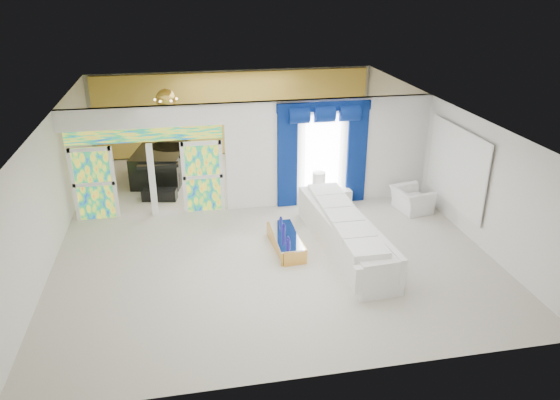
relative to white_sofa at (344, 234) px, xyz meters
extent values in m
plane|color=#B7AF9E|center=(-1.71, 1.94, -0.41)|extent=(12.00, 12.00, 0.00)
cube|color=white|center=(0.44, 2.94, 1.09)|extent=(5.70, 0.18, 3.00)
cube|color=white|center=(-4.56, 2.94, 2.31)|extent=(4.30, 0.18, 0.55)
cube|color=#994C3F|center=(-5.98, 2.94, 0.59)|extent=(0.95, 0.04, 2.00)
cube|color=#994C3F|center=(-3.13, 2.94, 0.59)|extent=(0.95, 0.04, 2.00)
cube|color=#994C3F|center=(-4.56, 2.94, 1.84)|extent=(4.00, 0.05, 0.35)
cube|color=white|center=(0.19, 2.84, 1.04)|extent=(1.00, 0.02, 2.30)
cube|color=#031247|center=(-0.81, 2.81, 0.99)|extent=(0.55, 0.10, 2.80)
cube|color=#031247|center=(1.19, 2.81, 0.99)|extent=(0.55, 0.10, 2.80)
cube|color=#031247|center=(0.19, 2.81, 2.41)|extent=(2.60, 0.12, 0.25)
cube|color=white|center=(3.23, 0.94, 1.14)|extent=(0.04, 2.70, 1.90)
cube|color=gold|center=(-1.71, 7.84, 1.09)|extent=(9.70, 0.12, 2.90)
cube|color=white|center=(0.00, 0.00, 0.00)|extent=(1.25, 4.40, 0.83)
cube|color=gold|center=(-1.35, 0.30, -0.23)|extent=(0.67, 1.68, 0.37)
cube|color=white|center=(0.36, 2.64, -0.20)|extent=(1.30, 0.48, 0.43)
cylinder|color=silver|center=(0.06, 2.64, 0.30)|extent=(0.36, 0.36, 0.58)
imported|color=white|center=(2.52, 1.84, -0.08)|extent=(1.05, 1.15, 0.66)
cube|color=black|center=(-4.38, 5.52, 0.07)|extent=(1.81, 2.17, 0.97)
cube|color=black|center=(-4.38, 3.92, -0.25)|extent=(1.05, 0.57, 0.33)
cube|color=tan|center=(-6.08, 4.87, -0.01)|extent=(0.57, 0.52, 0.81)
sphere|color=gold|center=(-4.01, 5.34, 2.24)|extent=(0.60, 0.60, 0.60)
cylinder|color=navy|center=(-1.41, -0.26, 0.05)|extent=(0.09, 0.09, 0.20)
cylinder|color=navy|center=(-1.36, 0.89, 0.04)|extent=(0.08, 0.08, 0.17)
cylinder|color=navy|center=(-1.41, 0.30, 0.09)|extent=(0.08, 0.08, 0.27)
camera|label=1|loc=(-3.58, -10.60, 5.69)|focal=33.69mm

